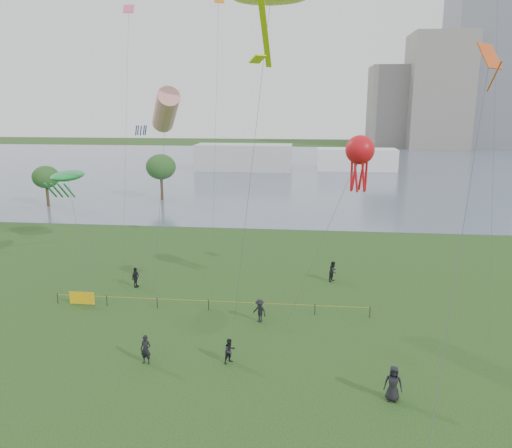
# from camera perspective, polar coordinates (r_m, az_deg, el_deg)

# --- Properties ---
(ground_plane) EXTENTS (400.00, 400.00, 0.00)m
(ground_plane) POSITION_cam_1_polar(r_m,az_deg,el_deg) (25.22, -2.67, -23.67)
(ground_plane) COLOR #193811
(lake) EXTENTS (400.00, 120.00, 0.08)m
(lake) POSITION_cam_1_polar(r_m,az_deg,el_deg) (120.80, 4.62, 6.37)
(lake) COLOR slate
(lake) RESTS_ON ground_plane
(building_mid) EXTENTS (20.00, 20.00, 38.00)m
(building_mid) POSITION_cam_1_polar(r_m,az_deg,el_deg) (186.80, 20.03, 14.02)
(building_mid) COLOR gray
(building_mid) RESTS_ON ground_plane
(building_low) EXTENTS (16.00, 18.00, 28.00)m
(building_low) POSITION_cam_1_polar(r_m,az_deg,el_deg) (189.99, 15.27, 12.82)
(building_low) COLOR slate
(building_low) RESTS_ON ground_plane
(pavilion_left) EXTENTS (22.00, 8.00, 6.00)m
(pavilion_left) POSITION_cam_1_polar(r_m,az_deg,el_deg) (116.45, -1.39, 7.61)
(pavilion_left) COLOR silver
(pavilion_left) RESTS_ON ground_plane
(pavilion_right) EXTENTS (18.00, 7.00, 5.00)m
(pavilion_right) POSITION_cam_1_polar(r_m,az_deg,el_deg) (118.97, 11.42, 7.23)
(pavilion_right) COLOR white
(pavilion_right) RESTS_ON ground_plane
(trees) EXTENTS (28.53, 18.37, 8.56)m
(trees) POSITION_cam_1_polar(r_m,az_deg,el_deg) (79.58, -22.56, 5.66)
(trees) COLOR #392B1A
(trees) RESTS_ON ground_plane
(fence) EXTENTS (24.07, 0.07, 1.05)m
(fence) POSITION_cam_1_polar(r_m,az_deg,el_deg) (39.94, -14.18, -8.42)
(fence) COLOR black
(fence) RESTS_ON ground_plane
(spectator_a) EXTENTS (0.95, 0.95, 1.55)m
(spectator_a) POSITION_cam_1_polar(r_m,az_deg,el_deg) (30.99, -3.01, -14.28)
(spectator_a) COLOR black
(spectator_a) RESTS_ON ground_plane
(spectator_b) EXTENTS (1.27, 1.13, 1.71)m
(spectator_b) POSITION_cam_1_polar(r_m,az_deg,el_deg) (36.12, 0.42, -9.89)
(spectator_b) COLOR black
(spectator_b) RESTS_ON ground_plane
(spectator_c) EXTENTS (0.63, 1.08, 1.73)m
(spectator_c) POSITION_cam_1_polar(r_m,az_deg,el_deg) (43.80, -13.61, -5.96)
(spectator_c) COLOR black
(spectator_c) RESTS_ON ground_plane
(spectator_d) EXTENTS (1.04, 0.76, 1.95)m
(spectator_d) POSITION_cam_1_polar(r_m,az_deg,el_deg) (28.37, 15.41, -17.17)
(spectator_d) COLOR black
(spectator_d) RESTS_ON ground_plane
(spectator_f) EXTENTS (0.70, 0.50, 1.81)m
(spectator_f) POSITION_cam_1_polar(r_m,az_deg,el_deg) (31.52, -12.49, -13.83)
(spectator_f) COLOR black
(spectator_f) RESTS_ON ground_plane
(spectator_g) EXTENTS (1.03, 1.10, 1.81)m
(spectator_g) POSITION_cam_1_polar(r_m,az_deg,el_deg) (44.46, 8.81, -5.37)
(spectator_g) COLOR black
(spectator_g) RESTS_ON ground_plane
(kite_windsock) EXTENTS (4.27, 8.81, 16.63)m
(kite_windsock) POSITION_cam_1_polar(r_m,az_deg,el_deg) (43.09, -10.30, 12.67)
(kite_windsock) COLOR #3F3F42
(kite_creature) EXTENTS (5.99, 9.58, 9.62)m
(kite_creature) POSITION_cam_1_polar(r_m,az_deg,el_deg) (45.99, -20.74, 5.14)
(kite_creature) COLOR #3F3F42
(kite_octopus) EXTENTS (5.81, 3.46, 13.15)m
(kite_octopus) POSITION_cam_1_polar(r_m,az_deg,el_deg) (35.60, 11.79, 8.15)
(kite_octopus) COLOR #3F3F42
(kite_delta) EXTENTS (5.35, 12.32, 18.11)m
(kite_delta) POSITION_cam_1_polar(r_m,az_deg,el_deg) (26.97, 24.93, 15.03)
(kite_delta) COLOR #3F3F42
(small_kites) EXTENTS (32.82, 15.42, 6.69)m
(small_kites) POSITION_cam_1_polar(r_m,az_deg,el_deg) (40.10, 8.24, 23.43)
(small_kites) COLOR #E5598C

